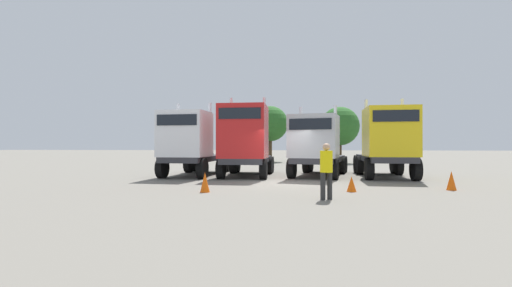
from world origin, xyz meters
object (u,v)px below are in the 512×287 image
(semi_truck_red, at_px, (245,140))
(traffic_cone_near, at_px, (352,184))
(semi_truck_yellow, at_px, (387,141))
(semi_truck_silver, at_px, (317,146))
(visitor_in_hivis, at_px, (326,167))
(traffic_cone_far, at_px, (205,182))
(semi_truck_white, at_px, (190,143))
(traffic_cone_mid, at_px, (451,181))

(semi_truck_red, distance_m, traffic_cone_near, 7.36)
(semi_truck_yellow, bearing_deg, traffic_cone_near, -23.65)
(semi_truck_silver, distance_m, semi_truck_yellow, 3.66)
(visitor_in_hivis, relative_size, traffic_cone_near, 3.11)
(traffic_cone_near, relative_size, traffic_cone_far, 0.78)
(semi_truck_white, bearing_deg, semi_truck_red, 92.16)
(semi_truck_yellow, bearing_deg, traffic_cone_far, -49.88)
(semi_truck_red, xyz_separation_m, traffic_cone_near, (4.73, -5.37, -1.72))
(semi_truck_red, height_order, traffic_cone_mid, semi_truck_red)
(traffic_cone_far, bearing_deg, semi_truck_white, 111.19)
(visitor_in_hivis, relative_size, traffic_cone_mid, 2.43)
(semi_truck_silver, distance_m, traffic_cone_far, 8.10)
(traffic_cone_near, xyz_separation_m, traffic_cone_far, (-5.42, -0.69, 0.08))
(semi_truck_red, distance_m, traffic_cone_far, 6.32)
(semi_truck_yellow, relative_size, traffic_cone_mid, 7.85)
(semi_truck_red, relative_size, traffic_cone_far, 7.87)
(semi_truck_red, bearing_deg, semi_truck_white, -90.84)
(semi_truck_silver, height_order, traffic_cone_far, semi_truck_silver)
(semi_truck_silver, bearing_deg, semi_truck_white, -73.23)
(traffic_cone_near, bearing_deg, semi_truck_red, 131.36)
(semi_truck_white, bearing_deg, semi_truck_yellow, 94.56)
(traffic_cone_far, bearing_deg, semi_truck_yellow, 37.30)
(semi_truck_yellow, height_order, traffic_cone_far, semi_truck_yellow)
(semi_truck_red, height_order, semi_truck_yellow, semi_truck_red)
(semi_truck_red, height_order, visitor_in_hivis, semi_truck_red)
(semi_truck_red, height_order, traffic_cone_far, semi_truck_red)
(visitor_in_hivis, distance_m, traffic_cone_near, 2.44)
(semi_truck_white, relative_size, visitor_in_hivis, 3.52)
(semi_truck_white, xyz_separation_m, visitor_in_hivis, (6.68, -7.51, -0.79))
(semi_truck_red, xyz_separation_m, visitor_in_hivis, (3.60, -7.40, -0.96))
(semi_truck_yellow, height_order, visitor_in_hivis, semi_truck_yellow)
(semi_truck_white, height_order, traffic_cone_far, semi_truck_white)
(semi_truck_silver, xyz_separation_m, traffic_cone_near, (0.88, -5.88, -1.42))
(semi_truck_silver, height_order, visitor_in_hivis, semi_truck_silver)
(semi_truck_red, xyz_separation_m, semi_truck_silver, (3.85, 0.51, -0.30))
(semi_truck_white, xyz_separation_m, traffic_cone_near, (7.81, -5.48, -1.55))
(traffic_cone_near, bearing_deg, semi_truck_yellow, 63.52)
(traffic_cone_near, bearing_deg, semi_truck_silver, 98.51)
(visitor_in_hivis, bearing_deg, traffic_cone_far, -142.23)
(semi_truck_white, xyz_separation_m, traffic_cone_mid, (11.72, -4.64, -1.46))
(semi_truck_white, height_order, semi_truck_red, semi_truck_red)
(semi_truck_red, bearing_deg, semi_truck_silver, 98.86)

